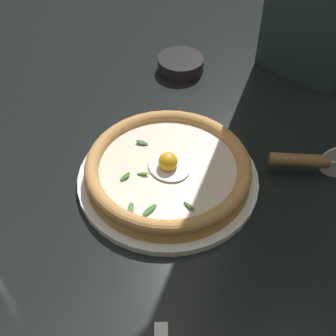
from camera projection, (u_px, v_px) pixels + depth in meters
The scene contains 5 objects.
ground_plane at pixel (162, 195), 0.79m from camera, with size 2.40×2.40×0.03m, color black.
pizza_plate at pixel (168, 179), 0.79m from camera, with size 0.31×0.31×0.01m, color white.
pizza at pixel (168, 169), 0.77m from camera, with size 0.28×0.28×0.06m.
side_bowl at pixel (181, 64), 1.01m from camera, with size 0.10×0.10×0.03m, color black.
pizza_cutter at pixel (310, 161), 0.78m from camera, with size 0.11×0.13×0.07m.
Camera 1 is at (0.42, -0.30, 0.59)m, focal length 49.52 mm.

